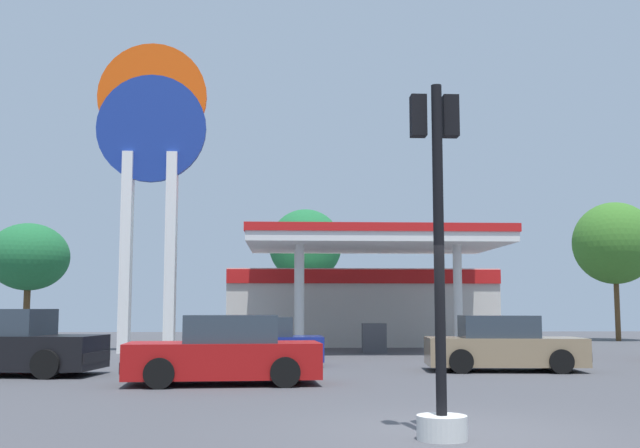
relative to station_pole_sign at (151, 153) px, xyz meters
name	(u,v)px	position (x,y,z in m)	size (l,w,h in m)	color
ground_plane	(455,433)	(7.49, -18.91, -7.62)	(90.00, 90.00, 0.00)	#47474C
gas_station	(361,299)	(8.61, 5.23, -5.53)	(11.81, 12.02, 4.65)	beige
station_pole_sign	(151,153)	(0.00, 0.00, 0.00)	(4.22, 0.56, 11.98)	white
car_1	(503,346)	(11.07, -8.81, -6.95)	(4.28, 2.17, 1.48)	black
car_4	(7,345)	(-1.81, -9.55, -6.87)	(4.84, 2.55, 1.66)	black
car_5	(225,353)	(3.85, -12.08, -6.93)	(4.38, 2.17, 1.53)	black
car_6	(256,344)	(4.35, -6.63, -6.98)	(4.01, 1.88, 1.42)	black
traffic_signal_1	(439,295)	(7.20, -19.44, -5.78)	(0.65, 0.68, 4.66)	silver
tree_0	(29,257)	(-7.86, 10.31, -3.35)	(4.06, 4.06, 6.00)	brown
tree_1	(305,246)	(6.28, 11.19, -2.66)	(3.85, 3.85, 6.91)	brown
tree_2	(615,243)	(22.45, 9.92, -2.56)	(4.28, 4.28, 7.21)	brown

